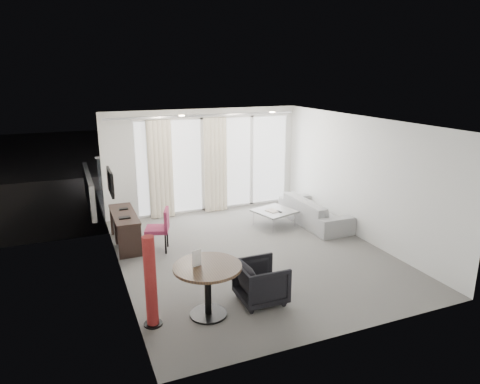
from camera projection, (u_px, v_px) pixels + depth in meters
name	position (u px, v px, depth m)	size (l,w,h in m)	color
floor	(251.00, 253.00, 8.50)	(5.00, 6.00, 0.00)	#5E5C58
ceiling	(252.00, 121.00, 7.80)	(5.00, 6.00, 0.00)	white
wall_left	(117.00, 205.00, 7.23)	(0.00, 6.00, 2.60)	silver
wall_right	(360.00, 178.00, 9.06)	(0.00, 6.00, 2.60)	silver
wall_front	(347.00, 247.00, 5.48)	(5.00, 0.00, 2.60)	silver
window_panel	(215.00, 164.00, 10.94)	(4.00, 0.02, 2.38)	white
window_frame	(216.00, 164.00, 10.93)	(4.10, 0.06, 2.44)	white
curtain_left	(161.00, 170.00, 10.27)	(0.60, 0.20, 2.38)	#F1E2C3
curtain_right	(216.00, 165.00, 10.78)	(0.60, 0.20, 2.38)	#F1E2C3
curtain_track	(205.00, 115.00, 10.35)	(4.80, 0.04, 0.04)	#B2B2B7
downlight_a	(182.00, 116.00, 8.89)	(0.12, 0.12, 0.02)	#FFE0B2
downlight_b	(272.00, 112.00, 9.66)	(0.12, 0.12, 0.02)	#FFE0B2
desk	(125.00, 229.00, 8.79)	(0.46, 1.47, 0.69)	black
tv	(110.00, 182.00, 8.53)	(0.05, 0.80, 0.50)	black
desk_chair	(157.00, 230.00, 8.50)	(0.48, 0.45, 0.87)	maroon
round_table	(208.00, 291.00, 6.23)	(0.99, 0.99, 0.80)	#3E2A1B
menu_card	(197.00, 271.00, 6.12)	(0.13, 0.02, 0.25)	white
red_lamp	(151.00, 282.00, 5.91)	(0.27, 0.27, 1.34)	maroon
tub_armchair	(261.00, 282.00, 6.63)	(0.70, 0.72, 0.65)	black
coffee_table	(274.00, 218.00, 9.96)	(0.83, 0.83, 0.37)	gray
remote	(279.00, 212.00, 9.82)	(0.05, 0.15, 0.02)	black
magazine	(272.00, 212.00, 9.86)	(0.21, 0.26, 0.02)	gray
sofa	(314.00, 211.00, 10.08)	(2.10, 0.82, 0.61)	gray
terrace_slab	(199.00, 196.00, 12.63)	(5.60, 3.00, 0.12)	#4D4D50
rattan_chair_a	(228.00, 182.00, 12.25)	(0.59, 0.59, 0.86)	brown
rattan_chair_b	(229.00, 173.00, 13.41)	(0.56, 0.56, 0.82)	brown
rattan_table	(232.00, 185.00, 12.51)	(0.54, 0.54, 0.54)	brown
balustrade	(186.00, 167.00, 13.77)	(5.50, 0.06, 1.05)	#B2B2B7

